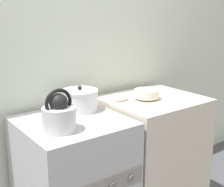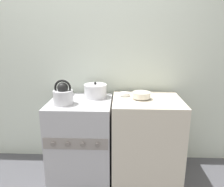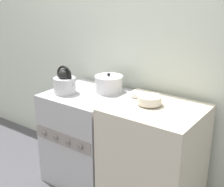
{
  "view_description": "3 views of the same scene",
  "coord_description": "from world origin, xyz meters",
  "px_view_note": "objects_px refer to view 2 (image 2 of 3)",
  "views": [
    {
      "loc": [
        -0.88,
        -1.28,
        1.48
      ],
      "look_at": [
        0.32,
        0.32,
        0.95
      ],
      "focal_mm": 50.0,
      "sensor_mm": 36.0,
      "label": 1
    },
    {
      "loc": [
        0.41,
        -1.79,
        1.5
      ],
      "look_at": [
        0.33,
        0.27,
        0.93
      ],
      "focal_mm": 35.0,
      "sensor_mm": 36.0,
      "label": 2
    },
    {
      "loc": [
        1.67,
        -1.61,
        1.72
      ],
      "look_at": [
        0.28,
        0.3,
        0.89
      ],
      "focal_mm": 50.0,
      "sensor_mm": 36.0,
      "label": 3
    }
  ],
  "objects_px": {
    "kettle": "(63,95)",
    "cooking_pot": "(95,91)",
    "enamel_bowl": "(141,95)",
    "stove": "(82,138)",
    "small_ceramic_bowl": "(125,94)"
  },
  "relations": [
    {
      "from": "kettle",
      "to": "cooking_pot",
      "type": "relative_size",
      "value": 1.0
    },
    {
      "from": "enamel_bowl",
      "to": "stove",
      "type": "bearing_deg",
      "value": -179.64
    },
    {
      "from": "stove",
      "to": "kettle",
      "type": "xyz_separation_m",
      "value": [
        -0.14,
        -0.11,
        0.51
      ]
    },
    {
      "from": "cooking_pot",
      "to": "kettle",
      "type": "bearing_deg",
      "value": -138.46
    },
    {
      "from": "enamel_bowl",
      "to": "small_ceramic_bowl",
      "type": "distance_m",
      "value": 0.19
    },
    {
      "from": "kettle",
      "to": "small_ceramic_bowl",
      "type": "distance_m",
      "value": 0.63
    },
    {
      "from": "stove",
      "to": "small_ceramic_bowl",
      "type": "relative_size",
      "value": 8.01
    },
    {
      "from": "kettle",
      "to": "small_ceramic_bowl",
      "type": "relative_size",
      "value": 2.33
    },
    {
      "from": "stove",
      "to": "cooking_pot",
      "type": "bearing_deg",
      "value": 44.25
    },
    {
      "from": "stove",
      "to": "cooking_pot",
      "type": "height_order",
      "value": "cooking_pot"
    },
    {
      "from": "cooking_pot",
      "to": "small_ceramic_bowl",
      "type": "distance_m",
      "value": 0.31
    },
    {
      "from": "cooking_pot",
      "to": "enamel_bowl",
      "type": "bearing_deg",
      "value": -15.65
    },
    {
      "from": "kettle",
      "to": "small_ceramic_bowl",
      "type": "bearing_deg",
      "value": 19.67
    },
    {
      "from": "cooking_pot",
      "to": "small_ceramic_bowl",
      "type": "bearing_deg",
      "value": -6.85
    },
    {
      "from": "small_ceramic_bowl",
      "to": "enamel_bowl",
      "type": "bearing_deg",
      "value": -30.07
    }
  ]
}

